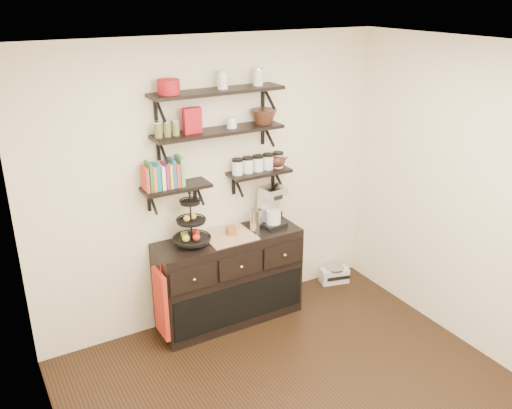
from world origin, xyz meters
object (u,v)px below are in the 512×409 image
object	(u,v)px
coffee_maker	(271,207)
radio	(334,275)
fruit_stand	(192,228)
sideboard	(229,279)

from	to	relation	value
coffee_maker	radio	distance (m)	1.32
fruit_stand	coffee_maker	xyz separation A→B (m)	(0.84, 0.02, 0.02)
radio	sideboard	bearing A→B (deg)	-162.71
fruit_stand	radio	distance (m)	1.97
coffee_maker	radio	size ratio (longest dim) A/B	1.20
sideboard	coffee_maker	world-z (taller)	coffee_maker
sideboard	fruit_stand	distance (m)	0.72
sideboard	radio	bearing A→B (deg)	2.87
fruit_stand	coffee_maker	size ratio (longest dim) A/B	1.22
fruit_stand	radio	xyz separation A→B (m)	(1.70, 0.06, -0.98)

